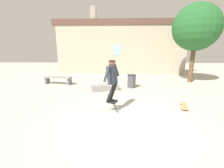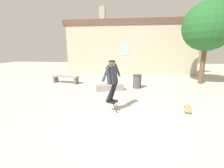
{
  "view_description": "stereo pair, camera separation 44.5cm",
  "coord_description": "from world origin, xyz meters",
  "px_view_note": "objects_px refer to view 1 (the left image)",
  "views": [
    {
      "loc": [
        -0.25,
        -4.31,
        2.1
      ],
      "look_at": [
        -0.44,
        0.61,
        0.96
      ],
      "focal_mm": 24.0,
      "sensor_mm": 36.0,
      "label": 1
    },
    {
      "loc": [
        0.19,
        -4.27,
        2.1
      ],
      "look_at": [
        -0.44,
        0.61,
        0.96
      ],
      "focal_mm": 24.0,
      "sensor_mm": 36.0,
      "label": 2
    }
  ],
  "objects_px": {
    "park_bench": "(58,79)",
    "skater": "(112,77)",
    "trash_bin": "(132,81)",
    "tree_right": "(196,28)",
    "skate_ledge": "(105,87)",
    "skateboard_flipping": "(114,105)",
    "skateboard_resting": "(184,106)"
  },
  "relations": [
    {
      "from": "park_bench",
      "to": "skater",
      "type": "height_order",
      "value": "skater"
    },
    {
      "from": "trash_bin",
      "to": "tree_right",
      "type": "bearing_deg",
      "value": 22.52
    },
    {
      "from": "skate_ledge",
      "to": "skateboard_flipping",
      "type": "relative_size",
      "value": 2.05
    },
    {
      "from": "skater",
      "to": "tree_right",
      "type": "bearing_deg",
      "value": 67.39
    },
    {
      "from": "tree_right",
      "to": "skateboard_resting",
      "type": "distance_m",
      "value": 6.14
    },
    {
      "from": "skateboard_resting",
      "to": "tree_right",
      "type": "bearing_deg",
      "value": 171.72
    },
    {
      "from": "skate_ledge",
      "to": "trash_bin",
      "type": "distance_m",
      "value": 1.62
    },
    {
      "from": "park_bench",
      "to": "trash_bin",
      "type": "bearing_deg",
      "value": 2.43
    },
    {
      "from": "trash_bin",
      "to": "skateboard_flipping",
      "type": "height_order",
      "value": "trash_bin"
    },
    {
      "from": "skater",
      "to": "skateboard_resting",
      "type": "relative_size",
      "value": 1.85
    },
    {
      "from": "tree_right",
      "to": "park_bench",
      "type": "relative_size",
      "value": 2.63
    },
    {
      "from": "trash_bin",
      "to": "skateboard_resting",
      "type": "distance_m",
      "value": 3.42
    },
    {
      "from": "trash_bin",
      "to": "skater",
      "type": "relative_size",
      "value": 0.5
    },
    {
      "from": "park_bench",
      "to": "skateboard_resting",
      "type": "relative_size",
      "value": 2.3
    },
    {
      "from": "skater",
      "to": "trash_bin",
      "type": "bearing_deg",
      "value": 96.08
    },
    {
      "from": "park_bench",
      "to": "skater",
      "type": "xyz_separation_m",
      "value": [
        3.51,
        -4.02,
        0.85
      ]
    },
    {
      "from": "trash_bin",
      "to": "skateboard_resting",
      "type": "bearing_deg",
      "value": -60.29
    },
    {
      "from": "skate_ledge",
      "to": "skateboard_flipping",
      "type": "xyz_separation_m",
      "value": [
        0.53,
        -2.57,
        0.02
      ]
    },
    {
      "from": "skate_ledge",
      "to": "skateboard_flipping",
      "type": "distance_m",
      "value": 2.63
    },
    {
      "from": "park_bench",
      "to": "skateboard_flipping",
      "type": "xyz_separation_m",
      "value": [
        3.57,
        -3.96,
        -0.16
      ]
    },
    {
      "from": "trash_bin",
      "to": "park_bench",
      "type": "bearing_deg",
      "value": 171.29
    },
    {
      "from": "park_bench",
      "to": "trash_bin",
      "type": "xyz_separation_m",
      "value": [
        4.48,
        -0.69,
        0.05
      ]
    },
    {
      "from": "tree_right",
      "to": "trash_bin",
      "type": "height_order",
      "value": "tree_right"
    },
    {
      "from": "tree_right",
      "to": "skater",
      "type": "xyz_separation_m",
      "value": [
        -4.97,
        -5.0,
        -2.2
      ]
    },
    {
      "from": "tree_right",
      "to": "trash_bin",
      "type": "distance_m",
      "value": 5.28
    },
    {
      "from": "tree_right",
      "to": "park_bench",
      "type": "xyz_separation_m",
      "value": [
        -8.48,
        -0.97,
        -3.05
      ]
    },
    {
      "from": "skate_ledge",
      "to": "skateboard_flipping",
      "type": "height_order",
      "value": "skateboard_flipping"
    },
    {
      "from": "trash_bin",
      "to": "skateboard_resting",
      "type": "relative_size",
      "value": 0.93
    },
    {
      "from": "park_bench",
      "to": "skateboard_flipping",
      "type": "bearing_deg",
      "value": -36.89
    },
    {
      "from": "tree_right",
      "to": "skate_ledge",
      "type": "xyz_separation_m",
      "value": [
        -5.45,
        -2.36,
        -3.24
      ]
    },
    {
      "from": "skate_ledge",
      "to": "skateboard_resting",
      "type": "xyz_separation_m",
      "value": [
        3.13,
        -2.25,
        -0.09
      ]
    },
    {
      "from": "skater",
      "to": "skateboard_flipping",
      "type": "distance_m",
      "value": 1.01
    }
  ]
}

